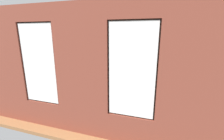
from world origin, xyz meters
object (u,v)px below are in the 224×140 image
at_px(coffee_table, 117,80).
at_px(remote_silver, 114,78).
at_px(candle_jar, 119,79).
at_px(potted_plant_near_tv, 47,80).
at_px(potted_plant_foreground_right, 82,61).
at_px(papasan_chair, 114,72).
at_px(couch_left, 183,91).
at_px(couch_by_window, 80,106).
at_px(tv_flatscreen, 53,68).
at_px(potted_plant_between_couches, 129,97).
at_px(potted_plant_corner_far_left, 209,106).
at_px(potted_plant_by_left_couch, 170,78).
at_px(potted_plant_beside_window_right, 43,95).
at_px(potted_plant_corner_near_left, 182,70).
at_px(media_console, 54,81).
at_px(table_plant_small, 126,76).
at_px(cup_ceramic, 117,78).

bearing_deg(coffee_table, remote_silver, -33.04).
bearing_deg(candle_jar, potted_plant_near_tv, 31.78).
xyz_separation_m(candle_jar, potted_plant_foreground_right, (2.70, -1.71, 0.35)).
bearing_deg(potted_plant_foreground_right, papasan_chair, 168.96).
xyz_separation_m(couch_left, potted_plant_near_tv, (5.00, 1.22, 0.33)).
relative_size(couch_by_window, tv_flatscreen, 1.72).
relative_size(papasan_chair, potted_plant_between_couches, 0.74).
height_order(remote_silver, potted_plant_corner_far_left, potted_plant_corner_far_left).
bearing_deg(potted_plant_by_left_couch, potted_plant_beside_window_right, 42.27).
bearing_deg(potted_plant_corner_near_left, couch_left, 85.73).
bearing_deg(potted_plant_corner_far_left, remote_silver, -43.17).
distance_m(coffee_table, potted_plant_foreground_right, 3.08).
relative_size(candle_jar, remote_silver, 0.72).
relative_size(papasan_chair, potted_plant_foreground_right, 0.87).
height_order(media_console, potted_plant_corner_far_left, potted_plant_corner_far_left).
bearing_deg(couch_left, table_plant_small, -108.96).
xyz_separation_m(couch_left, potted_plant_corner_far_left, (-0.16, 2.25, 0.56)).
bearing_deg(remote_silver, potted_plant_foreground_right, 97.62).
bearing_deg(potted_plant_near_tv, table_plant_small, -146.47).
bearing_deg(papasan_chair, potted_plant_corner_far_left, 130.54).
bearing_deg(potted_plant_foreground_right, potted_plant_corner_far_left, 141.78).
bearing_deg(potted_plant_foreground_right, cup_ceramic, 148.78).
bearing_deg(potted_plant_beside_window_right, potted_plant_corner_far_left, 179.88).
distance_m(cup_ceramic, remote_silver, 0.20).
distance_m(remote_silver, media_console, 2.83).
bearing_deg(potted_plant_by_left_couch, cup_ceramic, 21.29).
bearing_deg(potted_plant_beside_window_right, couch_by_window, -175.21).
distance_m(couch_by_window, potted_plant_beside_window_right, 1.24).
bearing_deg(potted_plant_corner_far_left, media_console, -19.89).
bearing_deg(couch_by_window, potted_plant_beside_window_right, 4.79).
bearing_deg(table_plant_small, remote_silver, 4.65).
distance_m(couch_by_window, potted_plant_near_tv, 2.15).
relative_size(tv_flatscreen, potted_plant_corner_near_left, 1.00).
bearing_deg(couch_by_window, potted_plant_foreground_right, -62.55).
height_order(remote_silver, potted_plant_by_left_couch, potted_plant_by_left_couch).
bearing_deg(potted_plant_corner_near_left, coffee_table, 30.09).
relative_size(table_plant_small, potted_plant_near_tv, 0.16).
distance_m(potted_plant_foreground_right, potted_plant_between_couches, 5.47).
xyz_separation_m(remote_silver, potted_plant_by_left_couch, (-2.42, -0.77, -0.00)).
xyz_separation_m(papasan_chair, potted_plant_corner_near_left, (-3.29, -0.46, 0.21)).
distance_m(couch_left, potted_plant_corner_near_left, 2.09).
height_order(couch_by_window, tv_flatscreen, tv_flatscreen).
relative_size(candle_jar, potted_plant_foreground_right, 0.10).
xyz_separation_m(potted_plant_near_tv, potted_plant_beside_window_right, (-0.69, 1.03, -0.10)).
height_order(cup_ceramic, potted_plant_by_left_couch, potted_plant_by_left_couch).
bearing_deg(tv_flatscreen, remote_silver, -165.11).
bearing_deg(potted_plant_near_tv, couch_left, -166.32).
bearing_deg(media_console, potted_plant_between_couches, 154.06).
relative_size(table_plant_small, media_console, 0.19).
relative_size(coffee_table, potted_plant_beside_window_right, 0.92).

